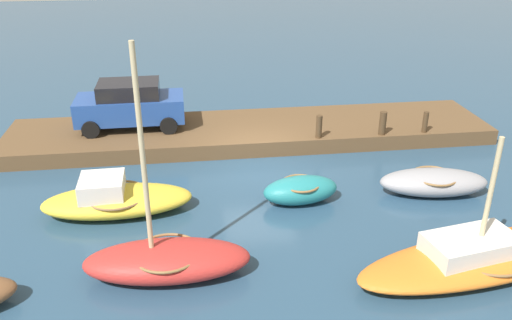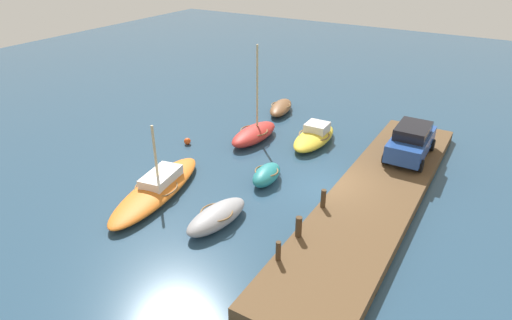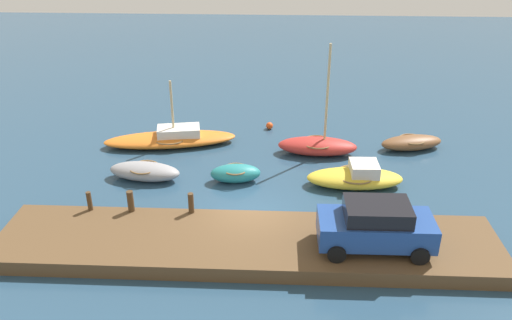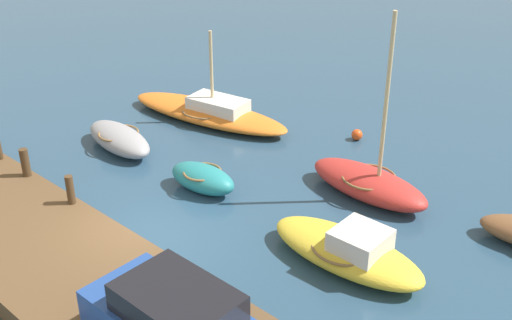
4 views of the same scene
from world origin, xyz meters
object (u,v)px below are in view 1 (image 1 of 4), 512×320
at_px(dinghy_teal, 301,190).
at_px(mooring_post_mid_west, 383,123).
at_px(rowboat_red, 167,259).
at_px(motorboat_yellow, 116,199).
at_px(sailboat_orange, 483,255).
at_px(parked_car, 130,104).
at_px(mooring_post_mid_east, 319,127).
at_px(mooring_post_west, 425,122).
at_px(rowboat_grey, 434,182).

relative_size(dinghy_teal, mooring_post_mid_west, 2.74).
height_order(rowboat_red, mooring_post_mid_west, rowboat_red).
height_order(motorboat_yellow, dinghy_teal, motorboat_yellow).
distance_m(sailboat_orange, dinghy_teal, 5.34).
height_order(sailboat_orange, parked_car, sailboat_orange).
distance_m(motorboat_yellow, mooring_post_mid_east, 7.73).
bearing_deg(mooring_post_west, sailboat_orange, 76.79).
bearing_deg(mooring_post_mid_east, mooring_post_mid_west, 180.00).
bearing_deg(mooring_post_mid_east, rowboat_red, 51.57).
distance_m(rowboat_red, mooring_post_mid_west, 10.26).
bearing_deg(rowboat_grey, parked_car, -23.49).
bearing_deg(parked_car, mooring_post_mid_west, 167.40).
xyz_separation_m(mooring_post_west, mooring_post_mid_east, (4.03, 0.00, 0.03)).
relative_size(motorboat_yellow, mooring_post_mid_west, 4.97).
relative_size(sailboat_orange, parked_car, 1.78).
xyz_separation_m(rowboat_grey, rowboat_red, (8.11, 3.09, 0.06)).
relative_size(mooring_post_mid_west, mooring_post_mid_east, 1.03).
height_order(mooring_post_west, mooring_post_mid_east, mooring_post_mid_east).
relative_size(rowboat_red, dinghy_teal, 2.37).
relative_size(motorboat_yellow, mooring_post_west, 5.45).
bearing_deg(motorboat_yellow, rowboat_red, 113.97).
height_order(rowboat_grey, rowboat_red, rowboat_red).
distance_m(mooring_post_west, mooring_post_mid_east, 4.03).
relative_size(sailboat_orange, rowboat_red, 1.25).
xyz_separation_m(rowboat_grey, dinghy_teal, (4.20, -0.02, 0.02)).
height_order(mooring_post_west, parked_car, parked_car).
distance_m(rowboat_red, dinghy_teal, 4.99).
height_order(rowboat_red, mooring_post_mid_east, rowboat_red).
xyz_separation_m(rowboat_grey, mooring_post_west, (-1.26, -3.64, 0.56)).
xyz_separation_m(dinghy_teal, mooring_post_mid_east, (-1.43, -3.62, 0.57)).
bearing_deg(mooring_post_mid_east, dinghy_teal, 68.44).
bearing_deg(mooring_post_mid_east, mooring_post_west, 180.00).
xyz_separation_m(motorboat_yellow, dinghy_teal, (-5.44, 0.13, -0.02)).
bearing_deg(rowboat_red, motorboat_yellow, -62.17).
relative_size(rowboat_grey, rowboat_red, 0.61).
xyz_separation_m(motorboat_yellow, mooring_post_mid_west, (-9.26, -3.49, 0.57)).
xyz_separation_m(mooring_post_west, parked_car, (10.81, -1.97, 0.51)).
bearing_deg(sailboat_orange, dinghy_teal, -56.04).
relative_size(dinghy_teal, parked_car, 0.60).
distance_m(mooring_post_mid_west, parked_car, 9.39).
height_order(dinghy_teal, mooring_post_mid_east, mooring_post_mid_east).
distance_m(rowboat_grey, parked_car, 11.13).
height_order(sailboat_orange, dinghy_teal, sailboat_orange).
bearing_deg(mooring_post_west, rowboat_red, 35.68).
relative_size(rowboat_red, mooring_post_mid_east, 6.68).
bearing_deg(mooring_post_mid_west, rowboat_grey, 95.97).
distance_m(motorboat_yellow, mooring_post_mid_west, 9.91).
relative_size(sailboat_orange, mooring_post_mid_east, 8.38).
distance_m(rowboat_grey, sailboat_orange, 3.86).
height_order(motorboat_yellow, rowboat_grey, motorboat_yellow).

